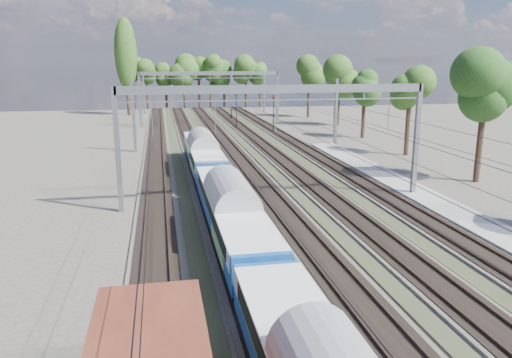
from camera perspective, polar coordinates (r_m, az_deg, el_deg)
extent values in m
cube|color=#47423A|center=(52.21, -11.29, 1.34)|extent=(3.00, 130.00, 0.15)
cube|color=black|center=(52.19, -11.30, 1.44)|extent=(2.50, 130.00, 0.06)
cube|color=#473326|center=(52.18, -12.09, 1.52)|extent=(0.08, 130.00, 0.14)
cube|color=#473326|center=(52.17, -10.51, 1.59)|extent=(0.08, 130.00, 0.14)
cube|color=#47423A|center=(52.36, -6.37, 1.55)|extent=(3.00, 130.00, 0.15)
cube|color=black|center=(52.34, -6.37, 1.66)|extent=(2.50, 130.00, 0.06)
cube|color=#473326|center=(52.27, -7.16, 1.73)|extent=(0.08, 130.00, 0.14)
cube|color=#473326|center=(52.38, -5.59, 1.80)|extent=(0.08, 130.00, 0.14)
cube|color=#47423A|center=(52.89, -1.50, 1.75)|extent=(3.00, 130.00, 0.15)
cube|color=black|center=(52.87, -1.50, 1.85)|extent=(2.50, 130.00, 0.06)
cube|color=#473326|center=(52.74, -2.27, 1.93)|extent=(0.08, 130.00, 0.14)
cube|color=#473326|center=(52.97, -0.73, 1.99)|extent=(0.08, 130.00, 0.14)
cube|color=#47423A|center=(53.79, 3.24, 1.93)|extent=(3.00, 130.00, 0.15)
cube|color=black|center=(53.77, 3.24, 2.03)|extent=(2.50, 130.00, 0.06)
cube|color=#473326|center=(53.58, 2.49, 2.11)|extent=(0.08, 130.00, 0.14)
cube|color=#473326|center=(53.93, 3.98, 2.16)|extent=(0.08, 130.00, 0.14)
cube|color=#47423A|center=(55.05, 7.79, 2.09)|extent=(3.00, 130.00, 0.15)
cube|color=black|center=(55.03, 7.79, 2.19)|extent=(2.50, 130.00, 0.06)
cube|color=#473326|center=(54.78, 7.08, 2.27)|extent=(0.08, 130.00, 0.14)
cube|color=#473326|center=(55.24, 8.50, 2.32)|extent=(0.08, 130.00, 0.14)
cube|color=#2E2C1E|center=(52.24, -8.82, 1.40)|extent=(1.10, 130.00, 0.05)
cube|color=#2E2C1E|center=(52.58, -3.92, 1.60)|extent=(1.10, 130.00, 0.05)
cube|color=#2E2C1E|center=(53.30, 0.89, 1.79)|extent=(1.10, 130.00, 0.05)
cube|color=#2E2C1E|center=(54.38, 5.54, 1.96)|extent=(1.10, 130.00, 0.05)
cube|color=gray|center=(34.81, 25.91, -5.71)|extent=(3.00, 70.00, 0.30)
cube|color=gray|center=(36.77, -15.54, 3.13)|extent=(0.35, 0.35, 9.00)
cube|color=gray|center=(41.72, 17.84, 4.15)|extent=(0.35, 0.35, 9.00)
cube|color=gray|center=(37.14, 2.28, 10.24)|extent=(23.00, 0.35, 0.60)
cube|color=gray|center=(84.39, -13.12, 8.80)|extent=(0.35, 0.35, 9.00)
cube|color=gray|center=(86.67, 2.45, 9.24)|extent=(0.35, 0.35, 9.00)
cube|color=gray|center=(84.56, -5.30, 11.95)|extent=(23.00, 0.35, 0.60)
cube|color=gray|center=(61.53, -13.80, 6.95)|extent=(0.35, 0.35, 8.50)
cube|color=gray|center=(106.35, -12.72, 9.56)|extent=(0.35, 0.35, 8.50)
cube|color=gray|center=(65.35, 9.12, 7.52)|extent=(0.35, 0.35, 8.50)
cube|color=gray|center=(108.61, 0.94, 9.96)|extent=(0.35, 0.35, 8.50)
cylinder|color=black|center=(51.38, -11.57, 7.27)|extent=(0.03, 130.00, 0.03)
cylinder|color=black|center=(51.28, -11.63, 8.49)|extent=(0.03, 130.00, 0.03)
cylinder|color=black|center=(51.53, -6.52, 7.47)|extent=(0.03, 130.00, 0.03)
cylinder|color=black|center=(51.43, -6.55, 8.69)|extent=(0.03, 130.00, 0.03)
cylinder|color=black|center=(52.06, -1.54, 7.61)|extent=(0.03, 130.00, 0.03)
cylinder|color=black|center=(51.97, -1.54, 8.82)|extent=(0.03, 130.00, 0.03)
cylinder|color=black|center=(52.98, 3.31, 7.69)|extent=(0.03, 130.00, 0.03)
cylinder|color=black|center=(52.88, 3.33, 8.88)|extent=(0.03, 130.00, 0.03)
cylinder|color=black|center=(54.26, 7.97, 7.72)|extent=(0.03, 130.00, 0.03)
cylinder|color=black|center=(54.16, 8.01, 8.88)|extent=(0.03, 130.00, 0.03)
cylinder|color=black|center=(118.82, -13.81, 9.58)|extent=(0.56, 0.56, 7.27)
sphere|color=#1D3814|center=(118.62, -13.97, 12.38)|extent=(4.05, 4.05, 4.05)
cylinder|color=black|center=(117.43, -11.70, 9.57)|extent=(0.56, 0.56, 6.96)
sphere|color=#1D3814|center=(117.21, -11.83, 12.28)|extent=(5.44, 5.44, 5.44)
cylinder|color=black|center=(117.49, -10.13, 9.60)|extent=(0.56, 0.56, 6.81)
sphere|color=#1D3814|center=(117.28, -10.24, 12.26)|extent=(5.05, 5.05, 5.05)
cylinder|color=black|center=(119.47, -8.12, 9.48)|extent=(0.56, 0.56, 5.77)
sphere|color=#1D3814|center=(119.26, -8.20, 11.70)|extent=(4.01, 4.01, 4.01)
cylinder|color=black|center=(117.03, -6.58, 9.68)|extent=(0.56, 0.56, 6.73)
sphere|color=#1D3814|center=(116.81, -6.66, 12.32)|extent=(4.89, 4.89, 4.89)
cylinder|color=black|center=(118.66, -4.70, 9.85)|extent=(0.56, 0.56, 7.02)
sphere|color=#1D3814|center=(118.45, -4.76, 12.56)|extent=(4.65, 4.65, 4.65)
cylinder|color=black|center=(118.94, -3.53, 9.63)|extent=(0.56, 0.56, 5.99)
sphere|color=#1D3814|center=(118.73, -3.57, 11.93)|extent=(5.01, 5.01, 5.01)
cylinder|color=black|center=(121.68, -1.59, 9.72)|extent=(0.56, 0.56, 5.96)
sphere|color=#1D3814|center=(121.47, -1.61, 11.96)|extent=(4.09, 4.09, 4.09)
cylinder|color=black|center=(120.05, 0.51, 9.70)|extent=(0.56, 0.56, 6.05)
sphere|color=#1D3814|center=(119.84, 0.52, 12.01)|extent=(4.68, 4.68, 4.68)
cylinder|color=black|center=(49.16, 25.50, 3.45)|extent=(0.56, 0.56, 6.72)
sphere|color=#1D3814|center=(48.65, 26.14, 9.69)|extent=(3.68, 3.68, 3.68)
cylinder|color=black|center=(60.91, 18.69, 5.83)|extent=(0.56, 0.56, 6.94)
sphere|color=#1D3814|center=(60.50, 19.08, 11.05)|extent=(3.76, 3.76, 3.76)
cylinder|color=black|center=(72.47, 13.55, 7.15)|extent=(0.56, 0.56, 6.65)
sphere|color=#1D3814|center=(72.12, 13.79, 11.35)|extent=(3.85, 3.85, 3.85)
cylinder|color=black|center=(85.88, 9.24, 8.35)|extent=(0.56, 0.56, 6.92)
sphere|color=#1D3814|center=(85.59, 9.38, 12.04)|extent=(3.88, 3.88, 3.88)
cylinder|color=black|center=(100.01, 6.25, 9.13)|extent=(0.56, 0.56, 6.92)
sphere|color=#1D3814|center=(99.76, 6.33, 12.30)|extent=(3.42, 3.42, 3.42)
cylinder|color=black|center=(104.32, -14.54, 11.46)|extent=(0.70, 0.70, 16.00)
ellipsoid|color=#224316|center=(104.29, -14.67, 13.66)|extent=(4.40, 4.40, 14.08)
cube|color=black|center=(19.03, 2.96, -19.09)|extent=(1.88, 2.82, 0.75)
cube|color=black|center=(24.40, -0.61, -11.37)|extent=(1.88, 2.82, 0.75)
cube|color=black|center=(36.62, -4.30, -2.85)|extent=(1.88, 2.82, 0.75)
cube|color=navy|center=(29.97, -2.87, -3.72)|extent=(2.63, 18.78, 1.78)
cube|color=silver|center=(29.84, -2.88, -2.86)|extent=(2.70, 18.03, 0.89)
cube|color=black|center=(30.05, -0.31, -2.73)|extent=(0.04, 15.96, 0.66)
cube|color=yellow|center=(26.26, -1.57, -7.31)|extent=(2.72, 5.26, 0.66)
cylinder|color=#979A9D|center=(29.72, -2.89, -2.08)|extent=(2.67, 18.78, 2.67)
cube|color=black|center=(42.61, -5.28, -0.55)|extent=(1.88, 2.82, 0.75)
cube|color=black|center=(55.42, -6.65, 2.67)|extent=(1.88, 2.82, 0.75)
cube|color=navy|center=(48.72, -6.10, 2.89)|extent=(2.63, 18.78, 1.78)
cube|color=silver|center=(48.64, -6.11, 3.44)|extent=(2.70, 18.03, 0.89)
cube|color=black|center=(48.77, -4.51, 3.50)|extent=(0.04, 15.96, 0.66)
cube|color=yellow|center=(44.77, -5.62, 1.36)|extent=(2.72, 5.26, 0.66)
cylinder|color=#979A9D|center=(48.57, -6.12, 3.93)|extent=(2.67, 18.78, 2.67)
imported|color=black|center=(93.68, -2.83, 7.37)|extent=(0.54, 0.74, 1.90)
cylinder|color=black|center=(80.92, -2.26, 7.61)|extent=(0.15, 0.15, 5.22)
cube|color=black|center=(80.68, -2.28, 9.72)|extent=(0.42, 0.34, 0.73)
sphere|color=red|center=(80.53, -2.26, 9.86)|extent=(0.17, 0.17, 0.17)
sphere|color=#0C9919|center=(80.55, -2.26, 9.60)|extent=(0.17, 0.17, 0.17)
cylinder|color=black|center=(76.51, 2.00, 7.15)|extent=(0.14, 0.14, 4.89)
cube|color=black|center=(76.26, 2.01, 9.24)|extent=(0.36, 0.24, 0.68)
sphere|color=red|center=(76.12, 2.04, 9.38)|extent=(0.16, 0.16, 0.16)
sphere|color=#0C9919|center=(76.15, 2.04, 9.12)|extent=(0.16, 0.16, 0.16)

